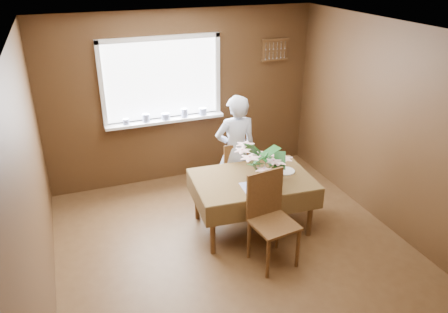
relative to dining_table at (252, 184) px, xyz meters
name	(u,v)px	position (x,y,z in m)	size (l,w,h in m)	color
floor	(241,258)	(-0.37, -0.55, -0.61)	(4.50, 4.50, 0.00)	#4A3019
ceiling	(246,35)	(-0.37, -0.55, 1.89)	(4.50, 4.50, 0.00)	white
wall_back	(183,98)	(-0.37, 1.70, 0.64)	(4.00, 4.00, 0.00)	brown
wall_left	(33,195)	(-2.37, -0.55, 0.64)	(4.50, 4.50, 0.00)	brown
wall_right	(400,134)	(1.63, -0.55, 0.64)	(4.50, 4.50, 0.00)	brown
window_assembly	(164,94)	(-0.67, 1.64, 0.74)	(1.72, 0.20, 1.22)	white
spoon_rack	(275,50)	(1.08, 1.66, 1.24)	(0.44, 0.05, 0.33)	brown
dining_table	(252,184)	(0.00, 0.00, 0.00)	(1.50, 1.07, 0.70)	brown
chair_far	(235,168)	(0.05, 0.71, -0.12)	(0.39, 0.39, 0.89)	brown
chair_near	(270,215)	(-0.08, -0.64, -0.04)	(0.51, 0.51, 1.06)	brown
seated_woman	(236,151)	(0.05, 0.66, 0.16)	(0.57, 0.37, 1.55)	white
flower_bouquet	(262,160)	(0.04, -0.18, 0.40)	(0.56, 0.56, 0.48)	white
side_plate	(285,171)	(0.46, 0.02, 0.09)	(0.23, 0.23, 0.01)	white
table_knife	(265,182)	(0.09, -0.16, 0.09)	(0.02, 0.21, 0.00)	silver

